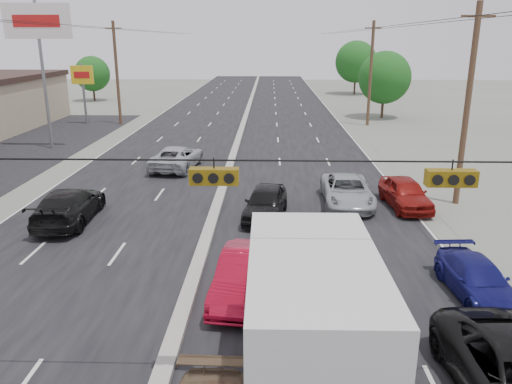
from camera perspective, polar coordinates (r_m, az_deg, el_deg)
road_surface at (r=41.14m, az=-2.19°, el=5.45°), size 20.00×160.00×0.02m
center_median at (r=41.12m, az=-2.19°, el=5.59°), size 0.50×160.00×0.20m
parking_lot at (r=41.17m, az=-27.07°, el=3.60°), size 10.00×42.00×0.02m
utility_pole_left_c at (r=52.56m, az=-15.62°, el=13.00°), size 1.60×0.30×10.00m
utility_pole_right_b at (r=27.25m, az=23.01°, el=9.10°), size 1.60×0.30×10.00m
utility_pole_right_c at (r=51.27m, az=12.97°, el=13.10°), size 1.60×0.30×10.00m
traffic_signals at (r=10.66m, az=-5.35°, el=2.04°), size 25.00×0.30×0.54m
pole_sign_billboard at (r=41.91m, az=-23.65°, el=16.53°), size 5.00×0.25×11.00m
pole_sign_far at (r=53.72m, az=-19.21°, el=12.01°), size 2.20×0.25×6.00m
tree_left_far at (r=74.57m, az=-18.21°, el=12.72°), size 4.80×4.80×6.12m
tree_right_mid at (r=56.71m, az=14.48°, el=12.55°), size 5.60×5.60×7.14m
tree_right_far at (r=81.39m, az=11.36°, el=14.39°), size 6.40×6.40×8.16m
box_truck at (r=11.99m, az=6.14°, el=-14.38°), size 2.80×7.73×3.91m
red_sedan at (r=16.73m, az=-1.28°, el=-9.50°), size 2.21×4.82×1.53m
queue_car_a at (r=23.84m, az=1.09°, el=-1.24°), size 2.40×4.71×1.54m
queue_car_b at (r=19.33m, az=9.54°, el=-6.23°), size 1.69×4.23×1.37m
queue_car_c at (r=26.18m, az=10.36°, el=0.07°), size 2.55×5.32×1.46m
queue_car_d at (r=18.33m, az=23.93°, el=-9.15°), size 1.95×4.28×1.22m
queue_car_e at (r=26.46m, az=16.68°, el=-0.14°), size 2.16×4.58×1.51m
oncoming_near at (r=24.94m, az=-20.59°, el=-1.47°), size 2.46×5.56×1.59m
oncoming_far at (r=33.51m, az=-9.02°, el=3.91°), size 3.20×5.75×1.52m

